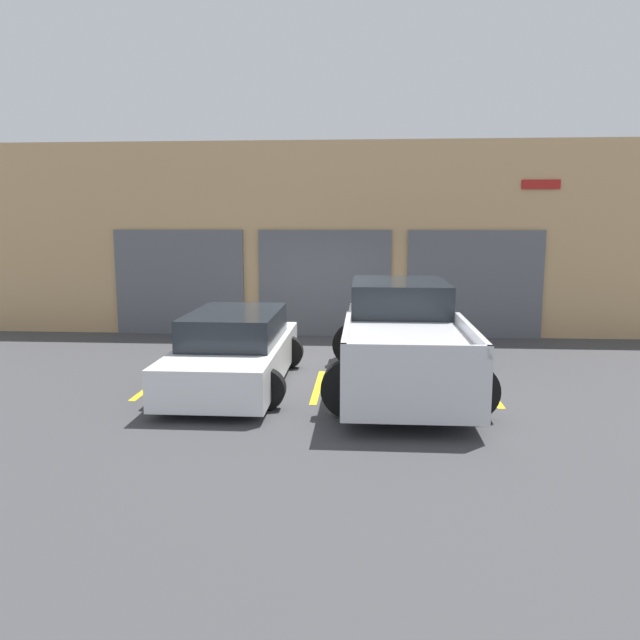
% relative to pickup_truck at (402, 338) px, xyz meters
% --- Properties ---
extents(ground_plane, '(28.00, 28.00, 0.00)m').
position_rel_pickup_truck_xyz_m(ground_plane, '(-1.46, 1.62, -0.82)').
color(ground_plane, '#3D3D3F').
extents(shophouse_building, '(17.97, 0.68, 4.79)m').
position_rel_pickup_truck_xyz_m(shophouse_building, '(-1.47, 4.91, 1.53)').
color(shophouse_building, tan).
rests_on(shophouse_building, ground).
extents(pickup_truck, '(2.59, 5.34, 1.72)m').
position_rel_pickup_truck_xyz_m(pickup_truck, '(0.00, 0.00, 0.00)').
color(pickup_truck, silver).
rests_on(pickup_truck, ground).
extents(sedan_white, '(2.14, 4.39, 1.30)m').
position_rel_pickup_truck_xyz_m(sedan_white, '(-2.93, -0.26, -0.21)').
color(sedan_white, white).
rests_on(sedan_white, ground).
extents(parking_stripe_far_left, '(0.12, 2.20, 0.01)m').
position_rel_pickup_truck_xyz_m(parking_stripe_far_left, '(-4.39, -0.29, -0.82)').
color(parking_stripe_far_left, gold).
rests_on(parking_stripe_far_left, ground).
extents(parking_stripe_left, '(0.12, 2.20, 0.01)m').
position_rel_pickup_truck_xyz_m(parking_stripe_left, '(-1.46, -0.29, -0.82)').
color(parking_stripe_left, gold).
rests_on(parking_stripe_left, ground).
extents(parking_stripe_centre, '(0.12, 2.20, 0.01)m').
position_rel_pickup_truck_xyz_m(parking_stripe_centre, '(1.46, -0.29, -0.82)').
color(parking_stripe_centre, gold).
rests_on(parking_stripe_centre, ground).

